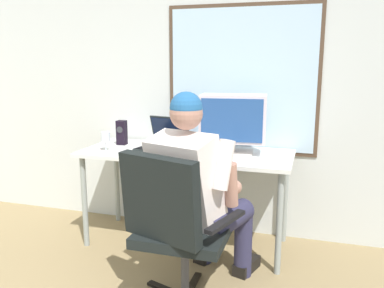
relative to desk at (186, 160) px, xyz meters
name	(u,v)px	position (x,y,z in m)	size (l,w,h in m)	color
wall_rear	(181,70)	(-0.17, 0.39, 0.68)	(5.09, 0.08, 2.72)	silver
desk	(186,160)	(0.00, 0.00, 0.00)	(1.60, 0.66, 0.75)	gray
office_chair	(174,221)	(0.20, -0.84, -0.14)	(0.69, 0.63, 0.95)	black
person_seated	(198,189)	(0.27, -0.59, -0.02)	(0.66, 0.86, 1.26)	#2B2A47
crt_monitor	(233,119)	(0.36, 0.03, 0.33)	(0.50, 0.28, 0.44)	beige
laptop	(165,140)	(-0.19, 0.06, 0.13)	(0.40, 0.38, 0.25)	black
wine_glass	(105,138)	(-0.60, -0.16, 0.17)	(0.07, 0.07, 0.15)	silver
desk_speaker	(122,133)	(-0.59, 0.09, 0.17)	(0.07, 0.07, 0.20)	black
coffee_mug	(186,150)	(0.05, -0.13, 0.11)	(0.07, 0.07, 0.08)	maroon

